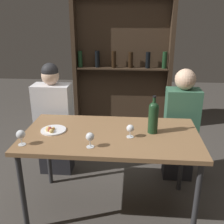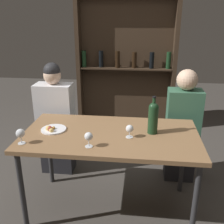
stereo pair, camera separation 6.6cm
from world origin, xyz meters
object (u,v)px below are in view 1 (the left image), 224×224
object	(u,v)px
wine_glass_0	(21,135)
seated_person_left	(54,123)
wine_glass_1	(90,137)
wine_glass_2	(130,129)
food_plate_0	(52,130)
seated_person_right	(180,128)
wine_bottle	(153,116)

from	to	relation	value
wine_glass_0	seated_person_left	distance (m)	0.89
wine_glass_1	wine_glass_2	bearing A→B (deg)	33.61
food_plate_0	seated_person_left	world-z (taller)	seated_person_left
wine_glass_2	food_plate_0	world-z (taller)	wine_glass_2
food_plate_0	seated_person_left	size ratio (longest dim) A/B	0.17
wine_glass_0	food_plate_0	bearing A→B (deg)	58.83
food_plate_0	seated_person_right	size ratio (longest dim) A/B	0.18
wine_bottle	wine_glass_2	world-z (taller)	wine_bottle
food_plate_0	seated_person_right	xyz separation A→B (m)	(1.20, 0.58, -0.20)
wine_bottle	wine_glass_0	world-z (taller)	wine_bottle
food_plate_0	seated_person_right	world-z (taller)	seated_person_right
wine_glass_2	food_plate_0	bearing A→B (deg)	175.23
wine_bottle	seated_person_right	world-z (taller)	seated_person_right
wine_bottle	food_plate_0	distance (m)	0.87
wine_glass_2	wine_glass_1	bearing A→B (deg)	-146.39
wine_glass_0	wine_glass_2	xyz separation A→B (m)	(0.83, 0.21, -0.01)
seated_person_left	seated_person_right	distance (m)	1.37
wine_glass_1	seated_person_left	distance (m)	1.03
wine_glass_2	wine_glass_0	bearing A→B (deg)	-166.01
wine_bottle	seated_person_left	bearing A→B (deg)	152.59
food_plate_0	seated_person_right	distance (m)	1.35
wine_bottle	wine_glass_1	xyz separation A→B (m)	(-0.49, -0.30, -0.07)
food_plate_0	wine_glass_1	bearing A→B (deg)	-34.28
wine_bottle	seated_person_right	xyz separation A→B (m)	(0.34, 0.53, -0.34)
wine_bottle	seated_person_left	world-z (taller)	seated_person_left
wine_glass_0	wine_glass_2	distance (m)	0.86
food_plate_0	seated_person_left	xyz separation A→B (m)	(-0.17, 0.58, -0.18)
wine_glass_1	wine_glass_2	distance (m)	0.36
seated_person_right	wine_glass_2	bearing A→B (deg)	-129.36
food_plate_0	wine_glass_0	bearing A→B (deg)	-121.17
wine_bottle	seated_person_left	size ratio (longest dim) A/B	0.26
wine_glass_0	wine_glass_2	bearing A→B (deg)	13.99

